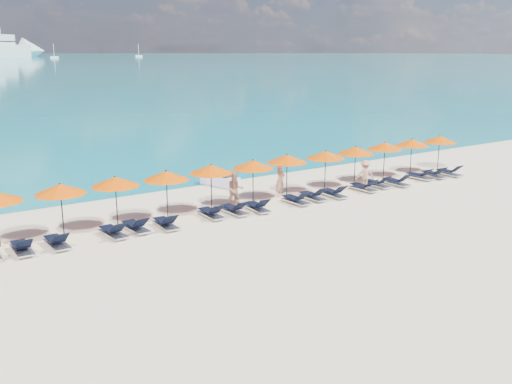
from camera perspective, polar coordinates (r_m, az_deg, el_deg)
ground at (r=23.87m, az=4.02°, el=-4.26°), size 1400.00×1400.00×0.00m
sailboat_near at (r=505.04m, az=-19.52°, el=12.62°), size 6.38×2.13×11.70m
sailboat_far at (r=575.04m, az=-11.65°, el=13.22°), size 6.68×2.23×12.24m
jetski at (r=32.22m, az=-3.59°, el=1.23°), size 1.55×2.45×0.82m
beachgoer_a at (r=29.72m, az=2.45°, el=1.30°), size 0.80×0.73×1.85m
beachgoer_b at (r=27.59m, az=-2.08°, el=0.21°), size 0.96×0.72×1.77m
beachgoer_c at (r=31.84m, az=10.84°, el=1.72°), size 1.15×0.92×1.62m
umbrella_3 at (r=24.33m, az=-18.99°, el=0.29°), size 2.10×2.10×2.28m
umbrella_4 at (r=25.04m, az=-13.90°, el=1.02°), size 2.10×2.10×2.28m
umbrella_5 at (r=25.79m, az=-8.97°, el=1.64°), size 2.10×2.10×2.28m
umbrella_6 at (r=26.93m, az=-4.53°, el=2.30°), size 2.10×2.10×2.28m
umbrella_7 at (r=27.94m, az=-0.30°, el=2.78°), size 2.10×2.10×2.28m
umbrella_8 at (r=29.46m, az=3.12°, el=3.35°), size 2.10×2.10×2.28m
umbrella_9 at (r=30.74m, az=6.98°, el=3.72°), size 2.10×2.10×2.28m
umbrella_10 at (r=32.35m, az=9.93°, el=4.13°), size 2.10×2.10×2.28m
umbrella_11 at (r=34.14m, az=12.77°, el=4.51°), size 2.10×2.10×2.28m
umbrella_12 at (r=35.82m, az=15.33°, el=4.80°), size 2.10×2.10×2.28m
umbrella_13 at (r=37.64m, az=17.90°, el=5.05°), size 2.10×2.10×2.28m
lounger_4 at (r=23.34m, az=-22.36°, el=-5.15°), size 0.63×1.70×0.66m
lounger_5 at (r=23.53m, az=-19.29°, el=-4.71°), size 0.69×1.72×0.66m
lounger_6 at (r=24.16m, az=-14.09°, el=-3.85°), size 0.76×1.75×0.66m
lounger_7 at (r=24.64m, az=-11.92°, el=-3.37°), size 0.74×1.74×0.66m
lounger_8 at (r=24.85m, az=-9.01°, el=-3.08°), size 0.68×1.72×0.66m
lounger_9 at (r=26.13m, az=-4.50°, el=-2.10°), size 0.66×1.72×0.66m
lounger_10 at (r=26.62m, az=-2.17°, el=-1.75°), size 0.69×1.73×0.66m
lounger_11 at (r=27.07m, az=0.14°, el=-1.47°), size 0.76×1.75×0.66m
lounger_12 at (r=28.42m, az=4.02°, el=-0.75°), size 0.68×1.72×0.66m
lounger_13 at (r=29.21m, az=5.71°, el=-0.37°), size 0.64×1.71×0.66m
lounger_14 at (r=29.91m, az=7.78°, el=-0.09°), size 0.68×1.72×0.66m
lounger_15 at (r=31.47m, az=10.72°, el=0.50°), size 0.70×1.73×0.66m
lounger_16 at (r=32.46m, az=12.00°, el=0.85°), size 0.74×1.74×0.66m
lounger_17 at (r=33.10m, az=13.90°, el=1.00°), size 0.63×1.70×0.66m
lounger_18 at (r=35.03m, az=16.02°, el=1.58°), size 0.76×1.75×0.66m
lounger_19 at (r=35.76m, az=17.35°, el=1.73°), size 0.75×1.74×0.66m
lounger_20 at (r=36.61m, az=18.77°, el=1.90°), size 0.65×1.71×0.66m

